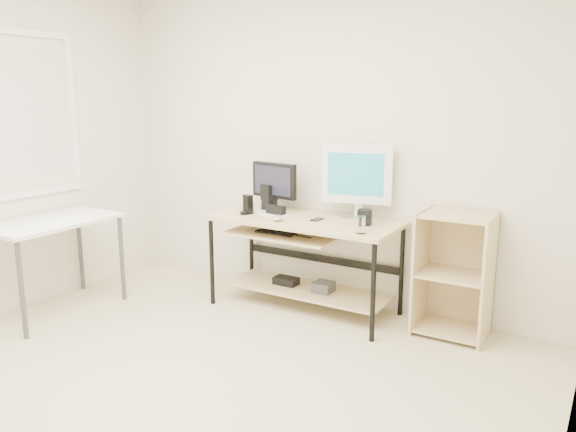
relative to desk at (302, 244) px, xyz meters
The scene contains 16 objects.
room 1.80m from the desk, 93.95° to the right, with size 4.01×4.01×2.62m.
desk is the anchor object (origin of this frame).
side_table 1.97m from the desk, 147.35° to the right, with size 0.60×1.00×0.75m.
shelf_unit 1.19m from the desk, ahead, with size 0.50×0.40×0.90m.
black_monitor 0.59m from the desk, 157.01° to the left, with size 0.44×0.18×0.40m.
white_imac 0.69m from the desk, 28.54° to the left, with size 0.54×0.17×0.58m.
keyboard 0.37m from the desk, behind, with size 0.38×0.11×0.01m, color white.
mouse 0.31m from the desk, 125.18° to the right, with size 0.08×0.13×0.04m, color #B7B7BC.
center_speaker 0.34m from the desk, behind, with size 0.16×0.07×0.08m, color black.
speaker_left 0.54m from the desk, 159.62° to the left, with size 0.13×0.13×0.22m.
speaker_right 0.58m from the desk, ahead, with size 0.10×0.10×0.12m, color black.
audio_controller 0.55m from the desk, behind, with size 0.08×0.05×0.16m, color black.
volume_puck 0.54m from the desk, 166.25° to the right, with size 0.07×0.07×0.03m, color black.
smartphone 0.25m from the desk, ahead, with size 0.06×0.12×0.01m, color black.
coaster 0.68m from the desk, 20.97° to the right, with size 0.08×0.08×0.01m, color #AD894E.
drinking_glass 0.70m from the desk, 20.97° to the right, with size 0.06×0.06×0.12m, color white.
Camera 1 is at (2.11, -2.09, 1.70)m, focal length 35.00 mm.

